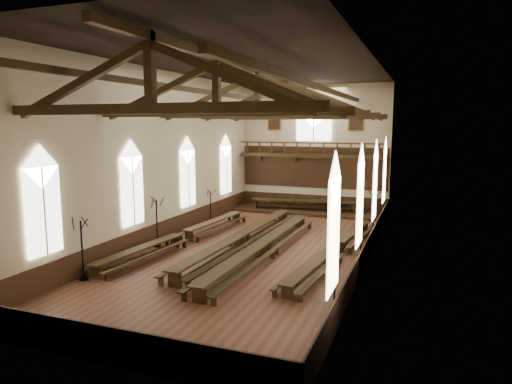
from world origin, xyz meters
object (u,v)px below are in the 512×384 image
candelabrum_right_near (335,289)px  candelabrum_right_far (373,220)px  refectory_row_a (183,235)px  dais (304,211)px  refectory_row_c (263,245)px  refectory_row_d (336,248)px  high_table (304,202)px  candelabrum_right_mid (361,241)px  candelabrum_left_mid (157,232)px  refectory_row_b (243,236)px  candelabrum_left_near (83,261)px  candelabrum_left_far (211,212)px

candelabrum_right_near → candelabrum_right_far: candelabrum_right_far is taller
refectory_row_a → dais: (4.19, 11.72, -0.42)m
refectory_row_c → refectory_row_d: size_ratio=1.08×
high_table → candelabrum_right_mid: (5.88, -10.73, -0.02)m
refectory_row_c → candelabrum_right_near: size_ratio=5.62×
candelabrum_right_mid → candelabrum_right_far: size_ratio=1.00×
candelabrum_right_near → candelabrum_left_mid: bearing=154.5°
refectory_row_b → refectory_row_d: refectory_row_b is taller
refectory_row_c → candelabrum_right_far: size_ratio=5.33×
refectory_row_d → high_table: bearing=112.4°
candelabrum_right_near → candelabrum_right_mid: size_ratio=0.95×
refectory_row_a → dais: size_ratio=1.24×
refectory_row_c → candelabrum_left_near: (-6.23, -6.41, 0.30)m
refectory_row_c → candelabrum_left_near: bearing=-134.2°
candelabrum_right_far → candelabrum_right_mid: bearing=-90.0°
refectory_row_a → high_table: high_table is taller
candelabrum_right_near → candelabrum_right_mid: candelabrum_right_mid is taller
candelabrum_left_near → candelabrum_right_near: (11.10, 0.70, -0.07)m
refectory_row_b → refectory_row_d: 5.36m
candelabrum_right_near → candelabrum_right_far: size_ratio=0.95×
refectory_row_c → high_table: bearing=94.7°
refectory_row_d → high_table: (-4.65, 11.27, 0.38)m
dais → high_table: high_table is taller
refectory_row_d → refectory_row_a: bearing=-177.1°
candelabrum_right_near → refectory_row_c: bearing=130.5°
refectory_row_b → candelabrum_left_far: bearing=131.6°
refectory_row_c → candelabrum_right_far: 8.78m
refectory_row_b → dais: bearing=86.4°
candelabrum_right_mid → candelabrum_right_far: bearing=90.0°
candelabrum_left_near → candelabrum_right_far: 17.64m
candelabrum_right_far → candelabrum_left_far: bearing=-175.4°
candelabrum_right_mid → refectory_row_d: bearing=-156.5°
refectory_row_d → candelabrum_left_near: (-9.87, -7.48, 0.39)m
candelabrum_left_mid → candelabrum_left_near: bearing=-90.0°
refectory_row_a → candelabrum_left_far: 5.88m
refectory_row_b → candelabrum_left_near: bearing=-120.3°
refectory_row_a → candelabrum_right_far: size_ratio=5.11×
candelabrum_left_mid → refectory_row_c: bearing=3.7°
refectory_row_a → refectory_row_b: 3.55m
candelabrum_left_near → refectory_row_d: bearing=37.2°
candelabrum_left_mid → candelabrum_right_near: bearing=-25.5°
refectory_row_c → candelabrum_left_mid: 6.25m
refectory_row_d → high_table: size_ratio=1.64×
candelabrum_left_near → candelabrum_right_far: bearing=51.0°
dais → candelabrum_left_far: 7.93m
refectory_row_d → candelabrum_right_mid: size_ratio=4.94×
refectory_row_a → candelabrum_left_near: candelabrum_left_near is taller
dais → high_table: 0.76m
refectory_row_c → high_table: 12.39m
dais → candelabrum_left_mid: candelabrum_left_mid is taller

